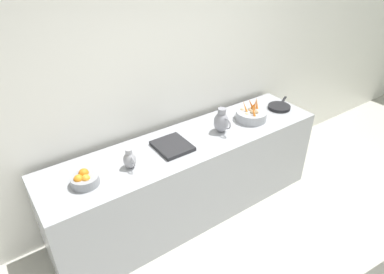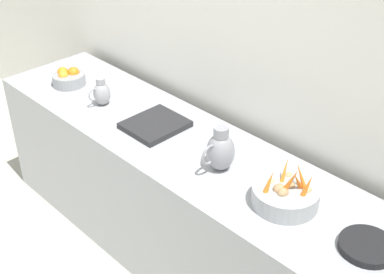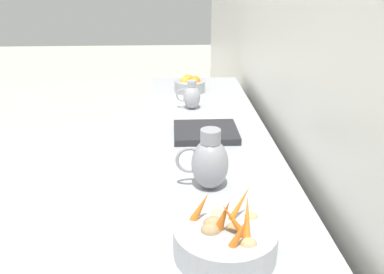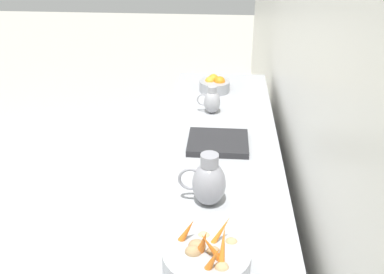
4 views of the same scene
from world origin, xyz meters
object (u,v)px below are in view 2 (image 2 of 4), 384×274
Objects in this scene: orange_bowl at (69,78)px; metal_pitcher_tall at (220,150)px; metal_pitcher_short at (101,93)px; vegetable_colander at (286,194)px; skillet_on_counter at (368,247)px.

orange_bowl is 0.88× the size of metal_pitcher_tall.
vegetable_colander is at bearing 91.48° from metal_pitcher_short.
vegetable_colander reaches higher than skillet_on_counter.
metal_pitcher_short is (0.02, -1.00, -0.03)m from metal_pitcher_tall.
metal_pitcher_tall is (0.01, -0.42, 0.06)m from vegetable_colander.
vegetable_colander is 0.44m from skillet_on_counter.
metal_pitcher_tall is 1.38× the size of metal_pitcher_short.
skillet_on_counter is (-0.02, 0.86, -0.10)m from metal_pitcher_tall.
metal_pitcher_tall reaches higher than vegetable_colander.
metal_pitcher_short is (0.01, 0.39, 0.03)m from orange_bowl.
metal_pitcher_tall is at bearing 90.69° from orange_bowl.
metal_pitcher_tall reaches higher than skillet_on_counter.
skillet_on_counter is (-0.01, 0.44, -0.04)m from vegetable_colander.
vegetable_colander is 0.85× the size of skillet_on_counter.
orange_bowl is at bearing -89.04° from skillet_on_counter.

